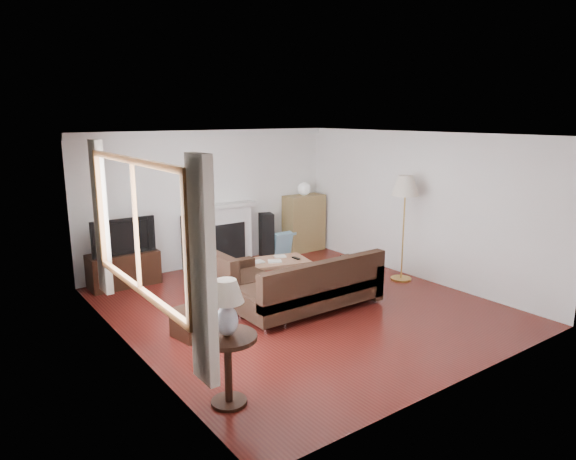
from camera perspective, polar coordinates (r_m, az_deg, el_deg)
room at (r=7.32m, az=1.38°, el=0.73°), size 5.10×5.60×2.54m
window at (r=5.94m, az=-16.55°, el=0.35°), size 0.12×2.74×1.54m
curtain_near at (r=4.63m, az=-9.48°, el=-4.63°), size 0.10×0.35×2.10m
curtain_far at (r=7.41m, az=-20.08°, el=1.28°), size 0.10×0.35×2.10m
fireplace at (r=9.72m, az=-7.39°, el=-0.46°), size 1.40×0.26×1.15m
tv_stand at (r=8.91m, az=-17.80°, el=-4.16°), size 1.11×0.50×0.56m
television at (r=8.77m, az=-18.05°, el=-0.56°), size 1.03×0.14×0.59m
speaker_left at (r=9.35m, az=-10.70°, el=-1.56°), size 0.33×0.38×1.01m
speaker_right at (r=10.14m, az=-2.41°, el=-0.59°), size 0.32×0.35×0.88m
bookshelf at (r=10.61m, az=1.77°, el=0.78°), size 0.84×0.40×1.16m
globe_lamp at (r=10.49m, az=1.80°, el=4.59°), size 0.26×0.26×0.26m
sectional_sofa at (r=7.40m, az=2.52°, el=-6.15°), size 2.34×1.71×0.76m
coffee_table at (r=8.42m, az=-1.79°, el=-4.87°), size 1.28×0.88×0.46m
footstool at (r=6.74m, az=-10.48°, el=-10.05°), size 0.51×0.51×0.37m
floor_lamp at (r=8.83m, az=12.70°, el=0.14°), size 0.61×0.61×1.79m
side_table at (r=5.16m, az=-6.66°, el=-15.16°), size 0.57×0.57×0.72m
table_lamp at (r=4.90m, az=-6.85°, el=-8.62°), size 0.34×0.34×0.55m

